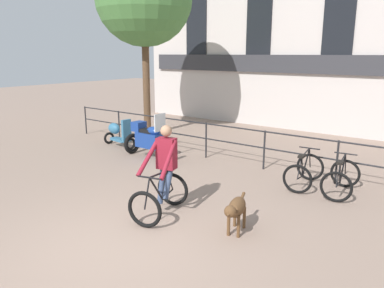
{
  "coord_description": "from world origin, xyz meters",
  "views": [
    {
      "loc": [
        4.26,
        -3.55,
        3.01
      ],
      "look_at": [
        -0.62,
        2.86,
        1.05
      ],
      "focal_mm": 35.0,
      "sensor_mm": 36.0,
      "label": 1
    }
  ],
  "objects_px": {
    "parked_bicycle_near_lamp": "(304,172)",
    "parked_scooter": "(118,133)",
    "cyclist_with_bike": "(163,175)",
    "parked_motorcycle": "(149,139)",
    "parked_bicycle_mid_left": "(341,179)",
    "dog": "(236,209)"
  },
  "relations": [
    {
      "from": "parked_bicycle_near_lamp",
      "to": "parked_scooter",
      "type": "xyz_separation_m",
      "value": [
        -6.3,
        0.01,
        0.1
      ]
    },
    {
      "from": "cyclist_with_bike",
      "to": "parked_scooter",
      "type": "relative_size",
      "value": 1.29
    },
    {
      "from": "cyclist_with_bike",
      "to": "parked_bicycle_near_lamp",
      "type": "distance_m",
      "value": 3.49
    },
    {
      "from": "cyclist_with_bike",
      "to": "parked_bicycle_near_lamp",
      "type": "xyz_separation_m",
      "value": [
        1.6,
        3.08,
        -0.41
      ]
    },
    {
      "from": "dog",
      "to": "parked_scooter",
      "type": "bearing_deg",
      "value": 139.67
    },
    {
      "from": "parked_motorcycle",
      "to": "parked_bicycle_mid_left",
      "type": "xyz_separation_m",
      "value": [
        5.39,
        0.34,
        -0.2
      ]
    },
    {
      "from": "parked_bicycle_near_lamp",
      "to": "parked_motorcycle",
      "type": "bearing_deg",
      "value": -1.1
    },
    {
      "from": "parked_bicycle_near_lamp",
      "to": "parked_scooter",
      "type": "height_order",
      "value": "parked_scooter"
    },
    {
      "from": "parked_motorcycle",
      "to": "parked_bicycle_near_lamp",
      "type": "height_order",
      "value": "parked_motorcycle"
    },
    {
      "from": "parked_motorcycle",
      "to": "parked_scooter",
      "type": "bearing_deg",
      "value": 79.19
    },
    {
      "from": "cyclist_with_bike",
      "to": "parked_bicycle_mid_left",
      "type": "distance_m",
      "value": 3.94
    },
    {
      "from": "parked_scooter",
      "to": "parked_motorcycle",
      "type": "bearing_deg",
      "value": -94.28
    },
    {
      "from": "dog",
      "to": "parked_scooter",
      "type": "height_order",
      "value": "parked_scooter"
    },
    {
      "from": "cyclist_with_bike",
      "to": "parked_motorcycle",
      "type": "distance_m",
      "value": 4.04
    },
    {
      "from": "parked_scooter",
      "to": "parked_bicycle_near_lamp",
      "type": "bearing_deg",
      "value": -83.02
    },
    {
      "from": "dog",
      "to": "parked_bicycle_mid_left",
      "type": "xyz_separation_m",
      "value": [
        0.88,
        2.96,
        -0.09
      ]
    },
    {
      "from": "parked_motorcycle",
      "to": "parked_bicycle_near_lamp",
      "type": "bearing_deg",
      "value": -85.24
    },
    {
      "from": "parked_motorcycle",
      "to": "cyclist_with_bike",
      "type": "bearing_deg",
      "value": -132.16
    },
    {
      "from": "parked_bicycle_near_lamp",
      "to": "parked_bicycle_mid_left",
      "type": "distance_m",
      "value": 0.82
    },
    {
      "from": "cyclist_with_bike",
      "to": "parked_motorcycle",
      "type": "xyz_separation_m",
      "value": [
        -2.97,
        2.74,
        -0.2
      ]
    },
    {
      "from": "cyclist_with_bike",
      "to": "parked_bicycle_mid_left",
      "type": "height_order",
      "value": "cyclist_with_bike"
    },
    {
      "from": "dog",
      "to": "parked_motorcycle",
      "type": "height_order",
      "value": "parked_motorcycle"
    }
  ]
}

